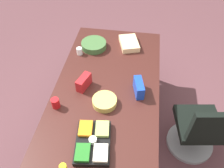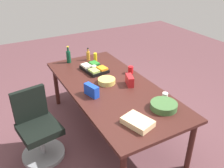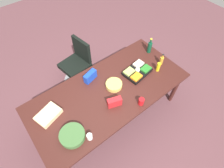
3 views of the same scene
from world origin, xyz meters
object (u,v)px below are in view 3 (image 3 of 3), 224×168
Objects in this scene: chip_bowl at (114,85)px; salad_bowl at (72,135)px; conference_table at (109,93)px; dressing_bottle at (161,60)px; chip_bag_red at (114,102)px; veggie_tray at (137,71)px; mustard_bottle at (158,67)px; red_solo_cup at (141,101)px; office_chair at (78,67)px; chip_bag_blue at (90,76)px; wine_bottle at (150,47)px; sheet_cake at (48,115)px; paper_cup at (90,137)px.

salad_bowl reaches higher than chip_bowl.
conference_table is 1.02m from dressing_bottle.
chip_bag_red reaches higher than veggie_tray.
chip_bowl is 1.54× the size of mustard_bottle.
chip_bag_red is 1.24× the size of mustard_bottle.
office_chair is at bearing 97.05° from red_solo_cup.
conference_table is 5.35× the size of veggie_tray.
veggie_tray is 0.34m from mustard_bottle.
salad_bowl is (-0.70, -0.04, -0.03)m from chip_bag_red.
dressing_bottle is 1.08× the size of chip_bag_red.
salad_bowl is at bearing -174.47° from dressing_bottle.
chip_bag_blue reaches higher than red_solo_cup.
wine_bottle is at bearing 80.57° from dressing_bottle.
dressing_bottle is at bearing -6.03° from conference_table.
dressing_bottle is at bearing -49.83° from office_chair.
chip_bag_blue is (-0.12, -0.72, 0.49)m from office_chair.
sheet_cake is 1.99× the size of mustard_bottle.
paper_cup is 0.41× the size of chip_bag_blue.
red_solo_cup reaches higher than veggie_tray.
office_chair is 1.60m from dressing_bottle.
salad_bowl is (-1.65, -0.11, -0.04)m from mustard_bottle.
paper_cup is 0.20× the size of veggie_tray.
dressing_bottle reaches higher than paper_cup.
sheet_cake is (-1.90, 0.27, -0.05)m from dressing_bottle.
chip_bag_blue is at bearing 106.12° from conference_table.
veggie_tray is (-0.44, 0.10, -0.05)m from dressing_bottle.
dressing_bottle is at bearing -7.58° from chip_bowl.
chip_bag_blue reaches higher than conference_table.
wine_bottle is at bearing -5.67° from chip_bag_blue.
chip_bowl is (1.00, -0.15, -0.00)m from sheet_cake.
wine_bottle is (0.96, 0.21, 0.08)m from chip_bowl.
wine_bottle is at bearing 63.14° from mustard_bottle.
office_chair is (0.03, 1.06, -0.35)m from conference_table.
mustard_bottle reaches higher than veggie_tray.
veggie_tray is 2.82× the size of mustard_bottle.
salad_bowl is at bearing -137.98° from chip_bag_blue.
chip_bowl is 0.78m from mustard_bottle.
sheet_cake is at bearing 173.23° from veggie_tray.
sheet_cake is 0.46m from salad_bowl.
red_solo_cup is at bearing -10.13° from salad_bowl.
dressing_bottle is 0.34m from wine_bottle.
chip_bag_red is (-0.12, -1.30, 0.48)m from office_chair.
red_solo_cup reaches higher than chip_bowl.
veggie_tray is at bearing 11.35° from salad_bowl.
dressing_bottle is 0.91m from chip_bowl.
red_solo_cup reaches higher than sheet_cake.
salad_bowl reaches higher than sheet_cake.
salad_bowl is (-1.35, -0.27, 0.00)m from veggie_tray.
wine_bottle is 1.92m from salad_bowl.
conference_table is 0.84m from salad_bowl.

